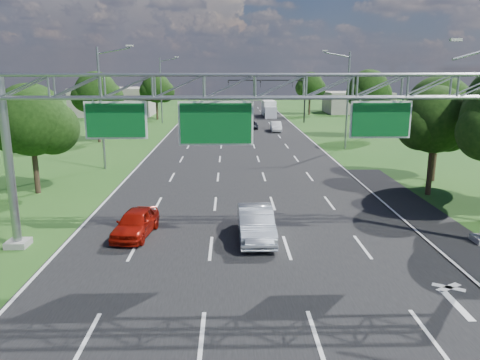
{
  "coord_description": "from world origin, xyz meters",
  "views": [
    {
      "loc": [
        -0.9,
        -9.22,
        8.23
      ],
      "look_at": [
        -0.39,
        12.69,
        3.04
      ],
      "focal_mm": 35.0,
      "sensor_mm": 36.0,
      "label": 1
    }
  ],
  "objects_px": {
    "box_truck": "(269,109)",
    "sign_gantry": "(256,100)",
    "traffic_signal": "(283,90)",
    "red_coupe": "(136,223)",
    "silver_sedan": "(256,223)"
  },
  "relations": [
    {
      "from": "box_truck",
      "to": "sign_gantry",
      "type": "bearing_deg",
      "value": -97.09
    },
    {
      "from": "traffic_signal",
      "to": "red_coupe",
      "type": "xyz_separation_m",
      "value": [
        -13.13,
        -51.67,
        -4.48
      ]
    },
    {
      "from": "sign_gantry",
      "to": "silver_sedan",
      "type": "xyz_separation_m",
      "value": [
        0.06,
        0.8,
        -6.09
      ]
    },
    {
      "from": "sign_gantry",
      "to": "box_truck",
      "type": "relative_size",
      "value": 3.17
    },
    {
      "from": "sign_gantry",
      "to": "silver_sedan",
      "type": "relative_size",
      "value": 4.84
    },
    {
      "from": "silver_sedan",
      "to": "traffic_signal",
      "type": "bearing_deg",
      "value": 81.01
    },
    {
      "from": "silver_sedan",
      "to": "box_truck",
      "type": "xyz_separation_m",
      "value": [
        5.83,
        62.05,
        0.54
      ]
    },
    {
      "from": "red_coupe",
      "to": "sign_gantry",
      "type": "bearing_deg",
      "value": -5.15
    },
    {
      "from": "sign_gantry",
      "to": "box_truck",
      "type": "bearing_deg",
      "value": 84.64
    },
    {
      "from": "traffic_signal",
      "to": "red_coupe",
      "type": "height_order",
      "value": "traffic_signal"
    },
    {
      "from": "silver_sedan",
      "to": "sign_gantry",
      "type": "bearing_deg",
      "value": -95.79
    },
    {
      "from": "traffic_signal",
      "to": "silver_sedan",
      "type": "relative_size",
      "value": 2.52
    },
    {
      "from": "sign_gantry",
      "to": "traffic_signal",
      "type": "height_order",
      "value": "sign_gantry"
    },
    {
      "from": "sign_gantry",
      "to": "silver_sedan",
      "type": "height_order",
      "value": "sign_gantry"
    },
    {
      "from": "red_coupe",
      "to": "silver_sedan",
      "type": "height_order",
      "value": "silver_sedan"
    }
  ]
}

